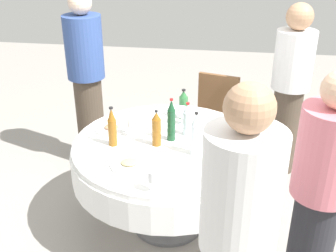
{
  "coord_description": "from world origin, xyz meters",
  "views": [
    {
      "loc": [
        -0.38,
        2.61,
        2.18
      ],
      "look_at": [
        0.0,
        0.0,
        0.87
      ],
      "focal_mm": 44.4,
      "sensor_mm": 36.0,
      "label": 1
    }
  ],
  "objects_px": {
    "bottle_clear_mid": "(196,135)",
    "plate_east": "(130,164)",
    "bottle_dark_green_near": "(171,121)",
    "bottle_amber_west": "(112,128)",
    "bottle_clear_rear": "(187,120)",
    "plate_left": "(112,129)",
    "dining_table": "(168,160)",
    "wine_glass_west": "(182,113)",
    "bottle_amber_right": "(156,129)",
    "plate_far": "(207,123)",
    "person_near": "(87,79)",
    "person_right": "(290,89)",
    "person_rear": "(236,248)",
    "wine_glass_near": "(131,123)",
    "bottle_green_front": "(183,105)",
    "person_mid": "(320,197)",
    "chair_front": "(220,105)",
    "wine_glass_front": "(153,178)"
  },
  "relations": [
    {
      "from": "dining_table",
      "to": "plate_east",
      "type": "xyz_separation_m",
      "value": [
        0.2,
        0.35,
        0.16
      ]
    },
    {
      "from": "bottle_dark_green_near",
      "to": "bottle_amber_west",
      "type": "relative_size",
      "value": 1.1
    },
    {
      "from": "bottle_clear_mid",
      "to": "bottle_green_front",
      "type": "height_order",
      "value": "bottle_clear_mid"
    },
    {
      "from": "wine_glass_west",
      "to": "person_right",
      "type": "xyz_separation_m",
      "value": [
        -0.89,
        -0.66,
        -0.0
      ]
    },
    {
      "from": "bottle_green_front",
      "to": "person_near",
      "type": "relative_size",
      "value": 0.15
    },
    {
      "from": "bottle_green_front",
      "to": "person_rear",
      "type": "xyz_separation_m",
      "value": [
        -0.42,
        1.59,
        0.01
      ]
    },
    {
      "from": "plate_far",
      "to": "person_near",
      "type": "height_order",
      "value": "person_near"
    },
    {
      "from": "bottle_clear_mid",
      "to": "dining_table",
      "type": "bearing_deg",
      "value": -33.8
    },
    {
      "from": "person_mid",
      "to": "person_rear",
      "type": "distance_m",
      "value": 0.72
    },
    {
      "from": "wine_glass_near",
      "to": "chair_front",
      "type": "height_order",
      "value": "wine_glass_near"
    },
    {
      "from": "wine_glass_west",
      "to": "bottle_amber_right",
      "type": "bearing_deg",
      "value": 69.13
    },
    {
      "from": "plate_far",
      "to": "person_right",
      "type": "height_order",
      "value": "person_right"
    },
    {
      "from": "person_rear",
      "to": "wine_glass_near",
      "type": "bearing_deg",
      "value": -80.4
    },
    {
      "from": "bottle_amber_west",
      "to": "wine_glass_front",
      "type": "relative_size",
      "value": 2.09
    },
    {
      "from": "wine_glass_near",
      "to": "plate_far",
      "type": "distance_m",
      "value": 0.62
    },
    {
      "from": "wine_glass_near",
      "to": "person_rear",
      "type": "relative_size",
      "value": 0.1
    },
    {
      "from": "person_rear",
      "to": "bottle_green_front",
      "type": "bearing_deg",
      "value": -97.72
    },
    {
      "from": "bottle_amber_west",
      "to": "chair_front",
      "type": "bearing_deg",
      "value": -118.7
    },
    {
      "from": "plate_left",
      "to": "person_right",
      "type": "bearing_deg",
      "value": -149.17
    },
    {
      "from": "plate_left",
      "to": "dining_table",
      "type": "bearing_deg",
      "value": 163.68
    },
    {
      "from": "bottle_amber_west",
      "to": "bottle_clear_mid",
      "type": "bearing_deg",
      "value": 175.43
    },
    {
      "from": "bottle_amber_west",
      "to": "plate_far",
      "type": "bearing_deg",
      "value": -145.87
    },
    {
      "from": "bottle_amber_right",
      "to": "plate_left",
      "type": "height_order",
      "value": "bottle_amber_right"
    },
    {
      "from": "dining_table",
      "to": "bottle_dark_green_near",
      "type": "relative_size",
      "value": 4.34
    },
    {
      "from": "bottle_dark_green_near",
      "to": "plate_left",
      "type": "bearing_deg",
      "value": -10.66
    },
    {
      "from": "wine_glass_west",
      "to": "person_mid",
      "type": "height_order",
      "value": "person_mid"
    },
    {
      "from": "bottle_clear_mid",
      "to": "bottle_clear_rear",
      "type": "relative_size",
      "value": 1.23
    },
    {
      "from": "person_mid",
      "to": "person_right",
      "type": "bearing_deg",
      "value": -147.5
    },
    {
      "from": "wine_glass_west",
      "to": "plate_left",
      "type": "bearing_deg",
      "value": 19.22
    },
    {
      "from": "bottle_clear_rear",
      "to": "bottle_green_front",
      "type": "height_order",
      "value": "bottle_clear_rear"
    },
    {
      "from": "plate_east",
      "to": "person_right",
      "type": "relative_size",
      "value": 0.16
    },
    {
      "from": "bottle_clear_mid",
      "to": "person_rear",
      "type": "distance_m",
      "value": 1.06
    },
    {
      "from": "dining_table",
      "to": "plate_left",
      "type": "bearing_deg",
      "value": -16.32
    },
    {
      "from": "plate_far",
      "to": "person_rear",
      "type": "bearing_deg",
      "value": 98.19
    },
    {
      "from": "bottle_clear_mid",
      "to": "plate_east",
      "type": "relative_size",
      "value": 1.25
    },
    {
      "from": "bottle_clear_mid",
      "to": "bottle_amber_west",
      "type": "relative_size",
      "value": 1.07
    },
    {
      "from": "bottle_amber_west",
      "to": "person_near",
      "type": "relative_size",
      "value": 0.18
    },
    {
      "from": "bottle_clear_mid",
      "to": "plate_east",
      "type": "xyz_separation_m",
      "value": [
        0.41,
        0.21,
        -0.14
      ]
    },
    {
      "from": "bottle_amber_west",
      "to": "plate_left",
      "type": "bearing_deg",
      "value": -71.94
    },
    {
      "from": "dining_table",
      "to": "bottle_amber_right",
      "type": "height_order",
      "value": "bottle_amber_right"
    },
    {
      "from": "person_rear",
      "to": "wine_glass_front",
      "type": "bearing_deg",
      "value": -71.38
    },
    {
      "from": "plate_east",
      "to": "plate_left",
      "type": "height_order",
      "value": "same"
    },
    {
      "from": "person_right",
      "to": "person_mid",
      "type": "height_order",
      "value": "person_right"
    },
    {
      "from": "bottle_amber_west",
      "to": "plate_far",
      "type": "height_order",
      "value": "bottle_amber_west"
    },
    {
      "from": "wine_glass_west",
      "to": "person_mid",
      "type": "bearing_deg",
      "value": 133.55
    },
    {
      "from": "bottle_green_front",
      "to": "person_near",
      "type": "height_order",
      "value": "person_near"
    },
    {
      "from": "dining_table",
      "to": "bottle_clear_mid",
      "type": "xyz_separation_m",
      "value": [
        -0.21,
        0.14,
        0.29
      ]
    },
    {
      "from": "person_right",
      "to": "wine_glass_near",
      "type": "bearing_deg",
      "value": -98.75
    },
    {
      "from": "plate_east",
      "to": "bottle_amber_right",
      "type": "bearing_deg",
      "value": -112.82
    },
    {
      "from": "bottle_clear_rear",
      "to": "plate_east",
      "type": "bearing_deg",
      "value": 56.82
    }
  ]
}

